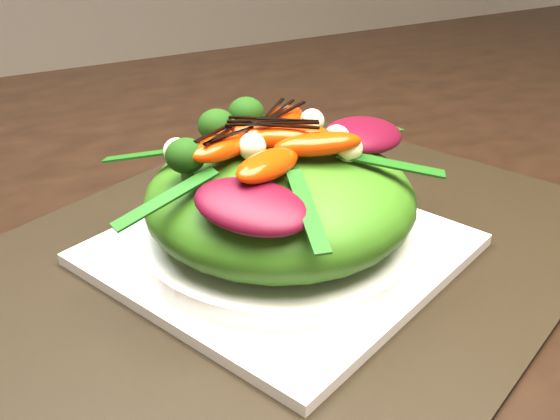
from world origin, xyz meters
name	(u,v)px	position (x,y,z in m)	size (l,w,h in m)	color
dining_table	(400,155)	(0.00, 0.00, 0.73)	(1.60, 0.90, 0.75)	black
placemat	(280,256)	(-0.24, -0.16, 0.75)	(0.53, 0.41, 0.00)	black
plate_base	(280,249)	(-0.24, -0.16, 0.76)	(0.25, 0.25, 0.01)	white
salad_bowl	(280,236)	(-0.24, -0.16, 0.77)	(0.22, 0.22, 0.02)	silver
lettuce_mound	(280,197)	(-0.24, -0.16, 0.81)	(0.21, 0.21, 0.08)	#326212
radicchio_leaf	(364,135)	(-0.15, -0.15, 0.84)	(0.08, 0.05, 0.02)	#400614
orange_segment	(263,142)	(-0.25, -0.15, 0.85)	(0.06, 0.03, 0.02)	red
broccoli_floret	(191,137)	(-0.29, -0.13, 0.86)	(0.04, 0.04, 0.04)	black
macadamia_nut	(336,148)	(-0.20, -0.19, 0.85)	(0.02, 0.02, 0.02)	beige
balsamic_drizzle	(263,130)	(-0.25, -0.15, 0.86)	(0.04, 0.00, 0.00)	black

